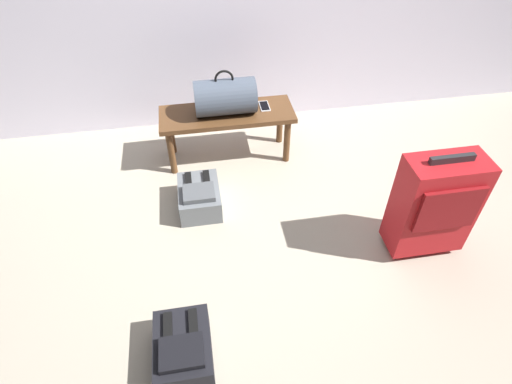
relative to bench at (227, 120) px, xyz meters
name	(u,v)px	position (x,y,z in m)	size (l,w,h in m)	color
ground_plane	(273,248)	(0.16, -1.00, -0.34)	(6.60, 6.60, 0.00)	#B2A893
bench	(227,120)	(0.00, 0.00, 0.00)	(1.00, 0.36, 0.41)	brown
duffel_bag_slate	(225,97)	(-0.01, 0.00, 0.19)	(0.44, 0.26, 0.34)	#475160
cell_phone	(264,106)	(0.29, 0.03, 0.07)	(0.07, 0.14, 0.01)	silver
suitcase_upright_red	(434,205)	(1.08, -1.14, 0.03)	(0.45, 0.25, 0.73)	red
backpack_dark	(183,349)	(-0.43, -1.64, -0.25)	(0.28, 0.38, 0.21)	black
backpack_grey	(199,197)	(-0.27, -0.54, -0.25)	(0.28, 0.38, 0.21)	slate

